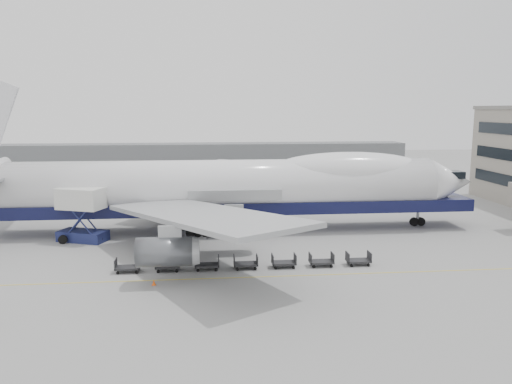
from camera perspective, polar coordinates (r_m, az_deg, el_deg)
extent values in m
plane|color=gray|center=(51.46, -2.94, -7.57)|extent=(260.00, 260.00, 0.00)
cube|color=gold|center=(45.76, -2.58, -9.76)|extent=(60.00, 0.15, 0.01)
cube|color=slate|center=(119.97, -9.34, 3.81)|extent=(110.00, 8.00, 7.00)
cylinder|color=white|center=(61.91, -3.51, 0.75)|extent=(52.00, 6.40, 6.40)
cube|color=#0F1137|center=(62.39, -2.57, -1.56)|extent=(60.00, 5.76, 1.50)
cone|color=white|center=(69.29, 21.22, 1.05)|extent=(6.00, 6.40, 6.40)
ellipsoid|color=white|center=(64.14, 10.55, 2.50)|extent=(20.67, 5.78, 4.56)
cube|color=#9EA0A3|center=(47.93, -6.45, -2.60)|extent=(20.35, 26.74, 2.26)
cube|color=#9EA0A3|center=(76.09, -6.17, 1.89)|extent=(20.35, 26.74, 2.26)
cylinder|color=#595B60|center=(81.16, -8.23, 0.75)|extent=(4.80, 2.60, 2.60)
cylinder|color=#595B60|center=(72.22, -3.79, -0.25)|extent=(4.80, 2.60, 2.60)
cylinder|color=#595B60|center=(52.63, -3.07, -3.92)|extent=(4.80, 2.60, 2.60)
cylinder|color=#595B60|center=(44.04, -10.41, -6.74)|extent=(4.80, 2.60, 2.60)
cylinder|color=slate|center=(68.34, 17.99, -2.67)|extent=(0.36, 0.36, 2.50)
cylinder|color=black|center=(68.49, 17.96, -3.24)|extent=(1.10, 0.45, 1.10)
cylinder|color=slate|center=(59.78, -6.24, -3.95)|extent=(0.36, 0.36, 2.50)
cylinder|color=black|center=(59.94, -6.23, -4.61)|extent=(1.10, 0.45, 1.10)
cylinder|color=slate|center=(65.63, -6.19, -2.74)|extent=(0.36, 0.36, 2.50)
cylinder|color=black|center=(65.78, -6.18, -3.34)|extent=(1.10, 0.45, 1.10)
cube|color=navy|center=(61.17, -19.16, -4.75)|extent=(6.05, 4.39, 1.20)
cube|color=silver|center=(60.28, -19.39, -0.69)|extent=(5.72, 4.44, 2.41)
cube|color=navy|center=(59.54, -19.54, -2.98)|extent=(3.69, 1.49, 4.31)
cube|color=navy|center=(61.83, -19.02, -2.50)|extent=(3.69, 1.49, 4.31)
cube|color=slate|center=(61.96, -19.01, -0.41)|extent=(2.92, 2.16, 0.15)
cylinder|color=black|center=(60.67, -21.21, -5.09)|extent=(0.99, 0.38, 0.99)
cylinder|color=black|center=(62.72, -20.68, -4.59)|extent=(0.99, 0.38, 0.99)
cylinder|color=black|center=(59.72, -17.55, -5.11)|extent=(0.99, 0.38, 0.99)
cylinder|color=black|center=(61.80, -17.14, -4.60)|extent=(0.99, 0.38, 0.99)
cone|color=#FF570D|center=(44.73, -11.60, -10.09)|extent=(0.32, 0.32, 0.50)
cube|color=#FF570D|center=(44.81, -11.59, -10.37)|extent=(0.34, 0.34, 0.03)
cube|color=#2D2D30|center=(48.57, -14.43, -8.36)|extent=(2.30, 1.35, 0.18)
cube|color=#2D2D30|center=(48.64, -15.74, -7.90)|extent=(0.08, 1.35, 0.90)
cube|color=#2D2D30|center=(48.30, -13.15, -7.91)|extent=(0.08, 1.35, 0.90)
cylinder|color=black|center=(48.29, -15.52, -8.89)|extent=(0.30, 0.12, 0.30)
cylinder|color=black|center=(49.32, -15.30, -8.49)|extent=(0.30, 0.12, 0.30)
cylinder|color=black|center=(48.02, -13.50, -8.90)|extent=(0.30, 0.12, 0.30)
cylinder|color=black|center=(49.06, -13.32, -8.50)|extent=(0.30, 0.12, 0.30)
cube|color=#2D2D30|center=(48.14, -10.05, -8.36)|extent=(2.30, 1.35, 0.18)
cube|color=#2D2D30|center=(48.12, -11.38, -7.91)|extent=(0.08, 1.35, 0.90)
cube|color=#2D2D30|center=(47.95, -8.74, -7.90)|extent=(0.08, 1.35, 0.90)
cylinder|color=black|center=(47.79, -11.12, -8.91)|extent=(0.30, 0.12, 0.30)
cylinder|color=black|center=(48.83, -11.00, -8.50)|extent=(0.30, 0.12, 0.30)
cylinder|color=black|center=(47.65, -9.06, -8.90)|extent=(0.30, 0.12, 0.30)
cylinder|color=black|center=(48.69, -8.98, -8.49)|extent=(0.30, 0.12, 0.30)
cube|color=#2D2D30|center=(47.99, -5.62, -8.32)|extent=(2.30, 1.35, 0.18)
cube|color=#2D2D30|center=(47.88, -6.96, -7.88)|extent=(0.08, 1.35, 0.90)
cube|color=#2D2D30|center=(47.87, -4.30, -7.84)|extent=(0.08, 1.35, 0.90)
cylinder|color=black|center=(47.57, -6.65, -8.88)|extent=(0.30, 0.12, 0.30)
cylinder|color=black|center=(48.61, -6.63, -8.47)|extent=(0.30, 0.12, 0.30)
cylinder|color=black|center=(47.56, -4.58, -8.85)|extent=(0.30, 0.12, 0.30)
cylinder|color=black|center=(48.61, -4.60, -8.44)|extent=(0.30, 0.12, 0.30)
cube|color=#2D2D30|center=(48.11, -1.19, -8.22)|extent=(2.30, 1.35, 0.18)
cube|color=#2D2D30|center=(47.93, -2.51, -7.80)|extent=(0.08, 1.35, 0.90)
cube|color=#2D2D30|center=(48.09, 0.13, -7.73)|extent=(0.08, 1.35, 0.90)
cylinder|color=black|center=(47.63, -2.17, -8.79)|extent=(0.30, 0.12, 0.30)
cylinder|color=black|center=(48.67, -2.24, -8.39)|extent=(0.30, 0.12, 0.30)
cylinder|color=black|center=(47.75, -0.10, -8.74)|extent=(0.30, 0.12, 0.30)
cylinder|color=black|center=(48.80, -0.23, -8.34)|extent=(0.30, 0.12, 0.30)
cube|color=#2D2D30|center=(48.52, 3.19, -8.08)|extent=(2.30, 1.35, 0.18)
cube|color=#2D2D30|center=(48.25, 1.90, -7.68)|extent=(0.08, 1.35, 0.90)
cube|color=#2D2D30|center=(48.58, 4.49, -7.58)|extent=(0.08, 1.35, 0.90)
cylinder|color=black|center=(47.98, 2.28, -8.66)|extent=(0.30, 0.12, 0.30)
cylinder|color=black|center=(49.01, 2.10, -8.26)|extent=(0.30, 0.12, 0.30)
cylinder|color=black|center=(48.23, 4.30, -8.58)|extent=(0.30, 0.12, 0.30)
cylinder|color=black|center=(49.26, 4.08, -8.19)|extent=(0.30, 0.12, 0.30)
cube|color=#2D2D30|center=(49.20, 7.47, -7.90)|extent=(2.30, 1.35, 0.18)
cube|color=#2D2D30|center=(48.85, 6.22, -7.51)|extent=(0.08, 1.35, 0.90)
cube|color=#2D2D30|center=(49.34, 8.74, -7.40)|extent=(0.08, 1.35, 0.90)
cylinder|color=black|center=(48.60, 6.63, -8.48)|extent=(0.30, 0.12, 0.30)
cylinder|color=black|center=(49.62, 6.36, -8.09)|extent=(0.30, 0.12, 0.30)
cylinder|color=black|center=(48.98, 8.59, -8.38)|extent=(0.30, 0.12, 0.30)
cylinder|color=black|center=(49.99, 8.28, -8.00)|extent=(0.30, 0.12, 0.30)
cube|color=#2D2D30|center=(50.14, 11.61, -7.68)|extent=(2.30, 1.35, 0.18)
cube|color=#2D2D30|center=(49.72, 10.41, -7.31)|extent=(0.08, 1.35, 0.90)
cube|color=#2D2D30|center=(50.36, 12.83, -7.18)|extent=(0.08, 1.35, 0.90)
cylinder|color=black|center=(49.49, 10.84, -8.25)|extent=(0.30, 0.12, 0.30)
cylinder|color=black|center=(50.49, 10.49, -7.88)|extent=(0.30, 0.12, 0.30)
cylinder|color=black|center=(49.99, 12.73, -8.14)|extent=(0.30, 0.12, 0.30)
cylinder|color=black|center=(50.98, 12.34, -7.77)|extent=(0.30, 0.12, 0.30)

